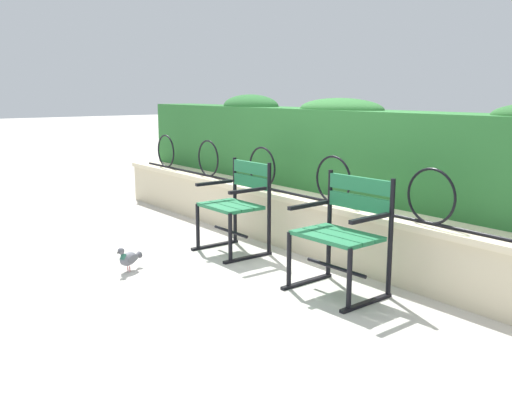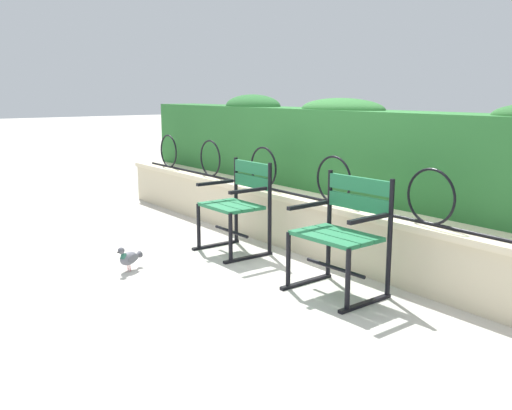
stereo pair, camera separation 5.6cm
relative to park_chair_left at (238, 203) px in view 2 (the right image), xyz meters
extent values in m
plane|color=#BCB7AD|center=(0.55, -0.29, -0.46)|extent=(60.00, 60.00, 0.00)
cube|color=beige|center=(0.55, 0.56, -0.23)|extent=(7.07, 0.35, 0.46)
cube|color=beige|center=(0.55, 0.56, 0.03)|extent=(7.07, 0.41, 0.05)
cylinder|color=black|center=(0.55, 0.49, 0.07)|extent=(6.53, 0.02, 0.02)
torus|color=black|center=(-2.25, 0.49, 0.26)|extent=(0.42, 0.02, 0.42)
torus|color=black|center=(-1.25, 0.49, 0.26)|extent=(0.42, 0.02, 0.42)
torus|color=black|center=(-0.25, 0.49, 0.26)|extent=(0.42, 0.02, 0.42)
torus|color=black|center=(0.75, 0.49, 0.26)|extent=(0.42, 0.02, 0.42)
torus|color=black|center=(1.75, 0.49, 0.26)|extent=(0.42, 0.02, 0.42)
cube|color=#2D7033|center=(0.55, 0.99, 0.45)|extent=(6.92, 0.52, 0.79)
ellipsoid|color=#2B6930|center=(-1.13, 0.99, 0.84)|extent=(0.86, 0.46, 0.27)
ellipsoid|color=#2E6A31|center=(0.31, 0.99, 0.84)|extent=(1.03, 0.46, 0.22)
cube|color=#237547|center=(0.00, -0.21, -0.02)|extent=(0.53, 0.13, 0.03)
cube|color=#237547|center=(0.00, -0.08, -0.02)|extent=(0.53, 0.13, 0.03)
cube|color=#237547|center=(0.00, 0.06, -0.02)|extent=(0.53, 0.13, 0.03)
cube|color=#237547|center=(0.00, 0.16, 0.31)|extent=(0.53, 0.03, 0.11)
cube|color=#237547|center=(0.00, 0.16, 0.18)|extent=(0.53, 0.03, 0.11)
cylinder|color=black|center=(0.27, 0.16, -0.04)|extent=(0.04, 0.04, 0.85)
cylinder|color=black|center=(0.27, -0.27, -0.24)|extent=(0.04, 0.04, 0.44)
cube|color=black|center=(0.27, -0.08, -0.45)|extent=(0.04, 0.52, 0.02)
cube|color=black|center=(0.27, -0.08, 0.16)|extent=(0.04, 0.40, 0.03)
cylinder|color=black|center=(-0.27, 0.16, -0.04)|extent=(0.04, 0.04, 0.85)
cylinder|color=black|center=(-0.27, -0.27, -0.24)|extent=(0.04, 0.04, 0.44)
cube|color=black|center=(-0.27, -0.08, -0.45)|extent=(0.04, 0.52, 0.02)
cube|color=black|center=(-0.27, -0.08, 0.16)|extent=(0.04, 0.40, 0.03)
cylinder|color=black|center=(0.00, -0.08, -0.26)|extent=(0.51, 0.03, 0.03)
cube|color=#237547|center=(1.37, -0.22, -0.02)|extent=(0.60, 0.15, 0.03)
cube|color=#237547|center=(1.37, -0.09, -0.02)|extent=(0.60, 0.15, 0.03)
cube|color=#237547|center=(1.36, 0.05, -0.02)|extent=(0.60, 0.15, 0.03)
cube|color=#237547|center=(1.36, 0.15, 0.33)|extent=(0.59, 0.06, 0.11)
cube|color=#237547|center=(1.36, 0.15, 0.20)|extent=(0.59, 0.06, 0.11)
cylinder|color=black|center=(1.65, 0.17, -0.02)|extent=(0.04, 0.04, 0.87)
cylinder|color=black|center=(1.67, -0.26, -0.24)|extent=(0.04, 0.04, 0.44)
cube|color=black|center=(1.67, -0.07, -0.45)|extent=(0.06, 0.52, 0.02)
cube|color=black|center=(1.67, -0.07, 0.16)|extent=(0.05, 0.40, 0.03)
cylinder|color=black|center=(1.06, 0.14, -0.02)|extent=(0.04, 0.04, 0.87)
cylinder|color=black|center=(1.08, -0.29, -0.24)|extent=(0.04, 0.04, 0.44)
cube|color=black|center=(1.07, -0.10, -0.45)|extent=(0.06, 0.52, 0.02)
cube|color=black|center=(1.07, -0.10, 0.16)|extent=(0.05, 0.40, 0.03)
cylinder|color=black|center=(1.37, -0.09, -0.26)|extent=(0.56, 0.05, 0.03)
ellipsoid|color=slate|center=(-0.05, -1.07, -0.35)|extent=(0.18, 0.21, 0.11)
cylinder|color=#2D6B56|center=(-0.02, -1.13, -0.32)|extent=(0.07, 0.07, 0.06)
sphere|color=#55555D|center=(-0.01, -1.15, -0.26)|extent=(0.06, 0.06, 0.06)
cone|color=black|center=(0.01, -1.18, -0.27)|extent=(0.02, 0.03, 0.01)
cone|color=#4A4A52|center=(-0.11, -0.97, -0.36)|extent=(0.09, 0.10, 0.06)
ellipsoid|color=#5B5B63|center=(-0.02, -1.04, -0.35)|extent=(0.09, 0.13, 0.07)
ellipsoid|color=#5B5B63|center=(-0.09, -1.09, -0.35)|extent=(0.09, 0.13, 0.07)
cylinder|color=#C6515B|center=(-0.03, -1.07, -0.43)|extent=(0.01, 0.01, 0.05)
cylinder|color=#C6515B|center=(-0.07, -1.07, -0.43)|extent=(0.01, 0.01, 0.05)
camera|label=1|loc=(4.22, -2.98, 1.01)|focal=40.05mm
camera|label=2|loc=(4.25, -2.93, 1.01)|focal=40.05mm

